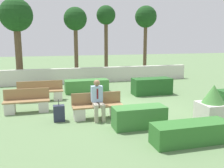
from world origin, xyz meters
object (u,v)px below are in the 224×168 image
planter_corner_left (213,106)px  tree_leftmost (16,18)px  bench_right_side (40,93)px  suitcase (59,113)px  tree_center_left (75,21)px  bench_front (98,109)px  bench_left_side (27,104)px  person_seated_man (98,98)px  tree_center_right (106,19)px  tree_rightmost (146,19)px

planter_corner_left → tree_leftmost: 12.20m
bench_right_side → suitcase: bearing=-70.0°
suitcase → tree_center_left: bearing=78.8°
bench_front → bench_right_side: size_ratio=0.89×
bench_right_side → tree_leftmost: (-1.27, 5.21, 3.56)m
bench_right_side → planter_corner_left: (5.39, -4.46, 0.25)m
suitcase → tree_leftmost: tree_leftmost is taller
bench_left_side → tree_leftmost: 7.77m
bench_front → planter_corner_left: 3.78m
bench_left_side → person_seated_man: size_ratio=1.23×
tree_leftmost → bench_front: bearing=-68.6°
suitcase → bench_left_side: bearing=129.2°
bench_right_side → tree_center_right: 8.00m
tree_leftmost → tree_rightmost: 8.52m
bench_right_side → tree_rightmost: tree_rightmost is taller
bench_front → tree_center_left: tree_center_left is taller
person_seated_man → tree_center_right: bearing=74.4°
tree_center_right → suitcase: bearing=-113.4°
bench_front → tree_center_right: size_ratio=0.36×
tree_center_left → bench_left_side: bearing=-111.9°
suitcase → tree_center_right: (3.72, 8.61, 3.71)m
person_seated_man → tree_rightmost: size_ratio=0.27×
tree_rightmost → person_seated_man: bearing=-121.2°
bench_left_side → planter_corner_left: 6.50m
tree_leftmost → tree_rightmost: tree_leftmost is taller
bench_right_side → tree_center_left: 6.49m
bench_front → tree_center_left: size_ratio=0.38×
suitcase → tree_rightmost: 11.53m
bench_front → planter_corner_left: (3.45, -1.51, 0.26)m
bench_front → bench_right_side: 3.54m
bench_front → person_seated_man: size_ratio=1.30×
planter_corner_left → tree_center_left: 10.51m
bench_left_side → tree_rightmost: 11.26m
planter_corner_left → tree_leftmost: bearing=124.6°
tree_leftmost → suitcase: bearing=-76.9°
tree_center_left → tree_center_right: (2.12, 0.60, 0.23)m
tree_center_left → tree_rightmost: tree_rightmost is taller
tree_leftmost → person_seated_man: bearing=-69.0°
bench_front → person_seated_man: 0.44m
tree_center_left → person_seated_man: bearing=-92.2°
bench_right_side → tree_rightmost: size_ratio=0.40×
bench_front → tree_rightmost: size_ratio=0.35×
bench_front → tree_leftmost: size_ratio=0.35×
bench_front → tree_center_left: bearing=88.0°
tree_center_left → tree_center_right: bearing=15.7°
bench_front → tree_rightmost: 10.80m
bench_front → suitcase: (-1.31, -0.02, -0.05)m
tree_center_right → person_seated_man: bearing=-105.6°
bench_front → bench_left_side: 2.74m
person_seated_man → suitcase: size_ratio=1.81×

